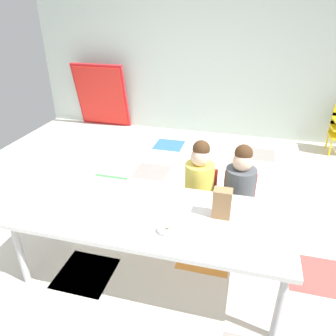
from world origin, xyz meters
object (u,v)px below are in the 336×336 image
object	(u,v)px
seated_child_middle_seat	(240,184)
donut_powdered_on_plate	(165,229)
craft_table	(151,217)
paper_plate_center_table	(105,199)
paper_plate_near_edge	(165,232)
paper_bag_brown	(222,203)
seated_child_near_camera	(200,179)
folded_activity_table	(101,96)

from	to	relation	value
seated_child_middle_seat	donut_powdered_on_plate	bearing A→B (deg)	-118.62
craft_table	paper_plate_center_table	distance (m)	0.41
paper_plate_near_edge	craft_table	bearing A→B (deg)	129.36
paper_bag_brown	donut_powdered_on_plate	size ratio (longest dim) A/B	1.97
seated_child_near_camera	donut_powdered_on_plate	distance (m)	0.83
paper_plate_near_edge	paper_bag_brown	bearing A→B (deg)	38.91
folded_activity_table	craft_table	bearing A→B (deg)	-59.01
seated_child_near_camera	paper_plate_center_table	xyz separation A→B (m)	(-0.65, -0.56, 0.03)
craft_table	seated_child_near_camera	xyz separation A→B (m)	(0.25, 0.63, 0.01)
craft_table	donut_powdered_on_plate	bearing A→B (deg)	-50.64
paper_plate_center_table	seated_child_middle_seat	bearing A→B (deg)	29.06
paper_plate_near_edge	donut_powdered_on_plate	size ratio (longest dim) A/B	1.62
craft_table	paper_bag_brown	size ratio (longest dim) A/B	9.13
paper_plate_near_edge	donut_powdered_on_plate	xyz separation A→B (m)	(0.00, 0.00, 0.02)
folded_activity_table	donut_powdered_on_plate	xyz separation A→B (m)	(2.01, -3.27, 0.07)
donut_powdered_on_plate	craft_table	bearing A→B (deg)	129.36
paper_bag_brown	paper_plate_center_table	xyz separation A→B (m)	(-0.90, -0.01, -0.11)
seated_child_middle_seat	paper_plate_center_table	world-z (taller)	seated_child_middle_seat
seated_child_middle_seat	paper_plate_center_table	bearing A→B (deg)	-150.94
paper_plate_center_table	donut_powdered_on_plate	bearing A→B (deg)	-25.12
paper_plate_center_table	folded_activity_table	bearing A→B (deg)	115.70
seated_child_near_camera	seated_child_middle_seat	world-z (taller)	same
paper_bag_brown	paper_plate_near_edge	xyz separation A→B (m)	(-0.34, -0.28, -0.11)
folded_activity_table	paper_plate_near_edge	world-z (taller)	folded_activity_table
paper_plate_center_table	paper_plate_near_edge	bearing A→B (deg)	-25.12
folded_activity_table	paper_plate_near_edge	xyz separation A→B (m)	(2.01, -3.27, 0.05)
craft_table	seated_child_near_camera	bearing A→B (deg)	68.30
craft_table	seated_child_middle_seat	xyz separation A→B (m)	(0.60, 0.63, 0.01)
donut_powdered_on_plate	seated_child_near_camera	bearing A→B (deg)	83.32
donut_powdered_on_plate	paper_plate_near_edge	bearing A→B (deg)	0.00
seated_child_near_camera	seated_child_middle_seat	distance (m)	0.35
seated_child_near_camera	paper_plate_center_table	size ratio (longest dim) A/B	5.10
seated_child_near_camera	paper_plate_near_edge	xyz separation A→B (m)	(-0.10, -0.82, 0.03)
paper_plate_near_edge	paper_plate_center_table	distance (m)	0.62
craft_table	folded_activity_table	distance (m)	3.60
seated_child_middle_seat	craft_table	bearing A→B (deg)	-133.68
seated_child_middle_seat	paper_plate_center_table	distance (m)	1.15
seated_child_near_camera	paper_plate_center_table	bearing A→B (deg)	-139.49
paper_bag_brown	seated_child_middle_seat	bearing A→B (deg)	78.96
seated_child_middle_seat	paper_plate_near_edge	bearing A→B (deg)	-118.62
seated_child_near_camera	paper_plate_near_edge	distance (m)	0.83
craft_table	folded_activity_table	bearing A→B (deg)	120.99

